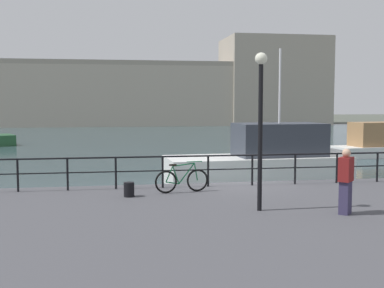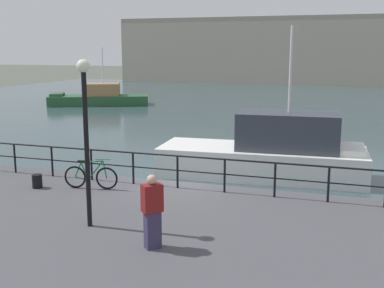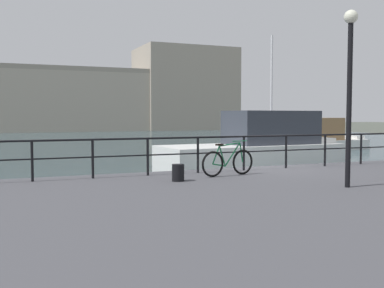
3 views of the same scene
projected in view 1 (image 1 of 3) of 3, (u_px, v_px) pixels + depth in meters
The scene contains 11 objects.
ground_plane at pixel (237, 204), 17.92m from camera, with size 240.00×240.00×0.00m, color #4C5147.
water_basin at pixel (158, 140), 47.62m from camera, with size 80.00×60.00×0.01m, color #33474C.
quay_promenade at pixel (308, 244), 11.50m from camera, with size 56.00×13.00×0.80m, color #47474C.
harbor_building at pixel (182, 92), 78.97m from camera, with size 59.75×11.27×13.94m.
moored_cabin_cruiser at pixel (379, 143), 33.43m from camera, with size 7.15×3.15×2.31m.
moored_white_yacht at pixel (265, 160), 22.63m from camera, with size 8.45×3.35×6.06m.
quay_railing at pixel (208, 165), 16.86m from camera, with size 24.88×0.07×1.08m.
parked_bicycle at pixel (182, 180), 15.79m from camera, with size 1.76×0.35×0.98m.
mooring_bollard at pixel (129, 190), 15.08m from camera, with size 0.32×0.32×0.44m, color black.
quay_lamp_post at pixel (261, 109), 12.96m from camera, with size 0.32×0.32×4.15m.
standing_person at pixel (346, 181), 12.68m from camera, with size 0.51×0.51×1.69m.
Camera 1 is at (-4.47, -17.18, 3.67)m, focal length 46.55 mm.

